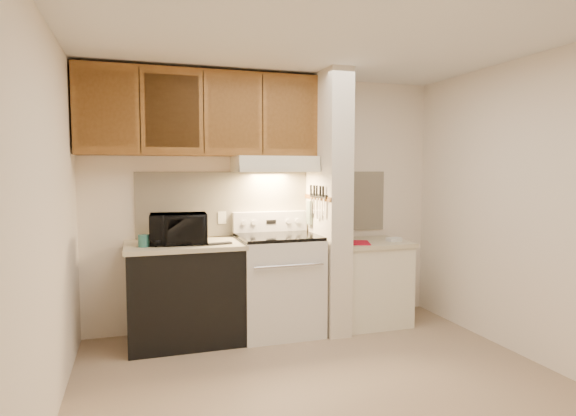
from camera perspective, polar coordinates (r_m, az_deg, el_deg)
name	(u,v)px	position (r m, az deg, el deg)	size (l,w,h in m)	color
floor	(323,382)	(3.80, 4.11, -19.89)	(3.60, 3.60, 0.00)	tan
ceiling	(325,37)	(3.58, 4.36, 19.58)	(3.60, 3.60, 0.00)	white
wall_back	(268,201)	(4.89, -2.34, 0.80)	(3.60, 0.02, 2.50)	white
wall_left	(48,223)	(3.26, -26.56, -1.58)	(0.02, 3.00, 2.50)	white
wall_right	(524,208)	(4.47, 26.19, -0.03)	(0.02, 3.00, 2.50)	white
backsplash	(269,203)	(4.88, -2.30, 0.61)	(2.60, 0.02, 0.63)	#F6E8C6
range_body	(278,285)	(4.68, -1.17, -9.16)	(0.76, 0.65, 0.92)	silver
oven_window	(288,289)	(4.38, 0.02, -9.59)	(0.50, 0.01, 0.30)	black
oven_handle	(289,266)	(4.30, 0.18, -6.87)	(0.02, 0.02, 0.65)	silver
cooktop	(278,236)	(4.59, -1.18, -3.40)	(0.74, 0.64, 0.03)	black
range_backguard	(270,221)	(4.85, -2.14, -1.60)	(0.76, 0.08, 0.20)	silver
range_display	(271,222)	(4.81, -2.01, -1.66)	(0.10, 0.01, 0.04)	black
range_knob_left_outer	(244,223)	(4.74, -5.26, -1.77)	(0.05, 0.05, 0.02)	silver
range_knob_left_inner	(254,223)	(4.76, -4.08, -1.73)	(0.05, 0.05, 0.02)	silver
range_knob_right_inner	(288,221)	(4.86, 0.05, -1.59)	(0.05, 0.05, 0.02)	silver
range_knob_right_outer	(298,221)	(4.89, 1.16, -1.55)	(0.05, 0.05, 0.02)	silver
dishwasher_front	(185,295)	(4.54, -12.09, -10.04)	(1.00, 0.63, 0.87)	black
left_countertop	(184,245)	(4.44, -12.19, -4.36)	(1.04, 0.67, 0.04)	beige
spoon_rest	(219,244)	(4.32, -8.13, -4.19)	(0.22, 0.07, 0.02)	black
teal_jar	(144,241)	(4.32, -16.72, -3.73)	(0.10, 0.10, 0.11)	#296660
outlet	(222,218)	(4.78, -7.81, -1.14)	(0.08, 0.01, 0.12)	#EDE9CD
microwave	(178,229)	(4.40, -12.85, -2.41)	(0.49, 0.33, 0.27)	black
partition_pillar	(328,203)	(4.73, 4.77, 0.65)	(0.22, 0.70, 2.50)	beige
pillar_trim	(317,198)	(4.68, 3.46, 1.23)	(0.01, 0.70, 0.04)	brown
knife_strip	(318,196)	(4.63, 3.61, 1.45)	(0.02, 0.42, 0.04)	black
knife_blade_a	(324,208)	(4.47, 4.26, 0.05)	(0.01, 0.04, 0.16)	silver
knife_handle_a	(323,191)	(4.48, 4.18, 1.98)	(0.02, 0.02, 0.10)	black
knife_blade_b	(320,208)	(4.57, 3.79, 0.02)	(0.01, 0.04, 0.18)	silver
knife_handle_b	(320,191)	(4.55, 3.85, 2.02)	(0.02, 0.02, 0.10)	black
knife_blade_c	(317,208)	(4.63, 3.48, -0.04)	(0.01, 0.04, 0.20)	silver
knife_handle_c	(317,191)	(4.63, 3.43, 2.07)	(0.02, 0.02, 0.10)	black
knife_blade_d	(314,206)	(4.71, 3.12, 0.28)	(0.01, 0.04, 0.16)	silver
knife_handle_d	(314,190)	(4.70, 3.12, 2.10)	(0.02, 0.02, 0.10)	black
knife_blade_e	(311,206)	(4.78, 2.79, 0.23)	(0.01, 0.04, 0.18)	silver
knife_handle_e	(311,190)	(4.78, 2.73, 2.15)	(0.02, 0.02, 0.10)	black
oven_mitt	(309,213)	(4.85, 2.55, -0.55)	(0.03, 0.10, 0.24)	gray
right_cab_base	(369,284)	(5.05, 9.59, -8.86)	(0.70, 0.60, 0.81)	#EDE9CD
right_countertop	(370,243)	(4.97, 9.66, -4.08)	(0.74, 0.64, 0.04)	beige
red_folder	(358,243)	(4.79, 8.34, -4.09)	(0.21, 0.29, 0.01)	#B60B22
white_box	(394,239)	(4.98, 12.45, -3.66)	(0.14, 0.09, 0.04)	white
range_hood	(274,164)	(4.67, -1.63, 5.22)	(0.78, 0.44, 0.15)	#EDE9CD
hood_lip	(281,169)	(4.47, -0.89, 4.68)	(0.78, 0.04, 0.06)	#EDE9CD
upper_cabinets	(201,114)	(4.60, -10.25, 10.90)	(2.18, 0.33, 0.77)	brown
cab_door_a	(106,109)	(4.41, -20.76, 10.96)	(0.46, 0.01, 0.63)	brown
cab_gap_a	(140,110)	(4.40, -17.15, 11.06)	(0.01, 0.01, 0.73)	black
cab_door_b	(172,111)	(4.41, -13.55, 11.12)	(0.46, 0.01, 0.63)	brown
cab_gap_b	(204,112)	(4.44, -9.97, 11.14)	(0.01, 0.01, 0.73)	black
cab_door_c	(234,113)	(4.49, -6.46, 11.11)	(0.46, 0.01, 0.63)	brown
cab_gap_c	(263,114)	(4.55, -3.02, 11.04)	(0.01, 0.01, 0.73)	black
cab_door_d	(291,115)	(4.63, 0.30, 10.94)	(0.46, 0.01, 0.63)	brown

